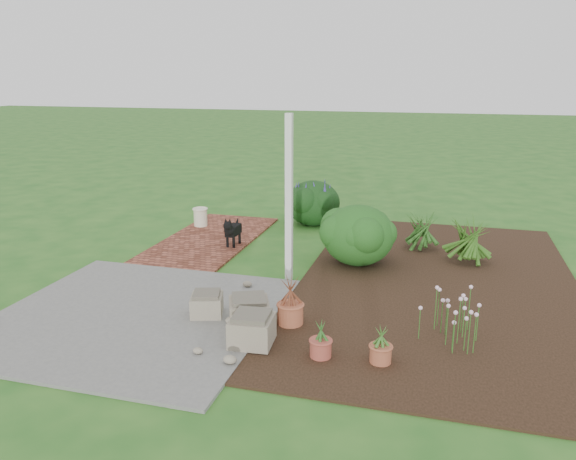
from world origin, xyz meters
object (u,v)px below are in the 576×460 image
(stone_trough_near, at_px, (252,331))
(cream_ceramic_urn, at_px, (200,217))
(evergreen_shrub, at_px, (358,233))
(black_dog, at_px, (232,230))

(stone_trough_near, height_order, cream_ceramic_urn, cream_ceramic_urn)
(cream_ceramic_urn, xyz_separation_m, evergreen_shrub, (3.44, -1.41, 0.31))
(black_dog, height_order, evergreen_shrub, evergreen_shrub)
(stone_trough_near, xyz_separation_m, cream_ceramic_urn, (-2.73, 4.62, 0.02))
(stone_trough_near, relative_size, black_dog, 0.80)
(black_dog, relative_size, evergreen_shrub, 0.50)
(black_dog, bearing_deg, stone_trough_near, -64.52)
(cream_ceramic_urn, bearing_deg, evergreen_shrub, -22.23)
(stone_trough_near, distance_m, evergreen_shrub, 3.31)
(stone_trough_near, xyz_separation_m, evergreen_shrub, (0.71, 3.22, 0.33))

